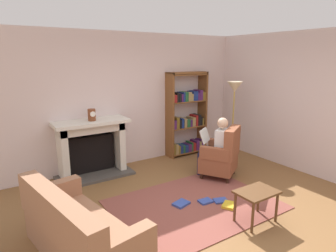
{
  "coord_description": "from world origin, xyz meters",
  "views": [
    {
      "loc": [
        -2.53,
        -2.87,
        2.2
      ],
      "look_at": [
        0.1,
        1.2,
        1.05
      ],
      "focal_mm": 30.96,
      "sensor_mm": 36.0,
      "label": 1
    }
  ],
  "objects": [
    {
      "name": "area_rug",
      "position": [
        0.0,
        0.3,
        0.01
      ],
      "size": [
        2.4,
        1.8,
        0.01
      ],
      "primitive_type": "cube",
      "color": "brown",
      "rests_on": "ground"
    },
    {
      "name": "bookshelf",
      "position": [
        1.35,
        2.33,
        0.9
      ],
      "size": [
        0.96,
        0.32,
        1.89
      ],
      "color": "brown",
      "rests_on": "ground"
    },
    {
      "name": "ground",
      "position": [
        0.0,
        0.0,
        0.0
      ],
      "size": [
        14.0,
        14.0,
        0.0
      ],
      "primitive_type": "plane",
      "color": "brown"
    },
    {
      "name": "side_wall_right",
      "position": [
        2.65,
        1.25,
        1.35
      ],
      "size": [
        0.1,
        5.2,
        2.7
      ],
      "primitive_type": "cube",
      "color": "beige",
      "rests_on": "ground"
    },
    {
      "name": "mantel_clock",
      "position": [
        -0.9,
        2.2,
        1.19
      ],
      "size": [
        0.14,
        0.14,
        0.22
      ],
      "color": "brown",
      "rests_on": "fireplace"
    },
    {
      "name": "armchair_reading",
      "position": [
        1.09,
        0.87,
        0.42
      ],
      "size": [
        0.87,
        0.87,
        0.97
      ],
      "rotation": [
        0.0,
        0.0,
        3.7
      ],
      "color": "#331E14",
      "rests_on": "ground"
    },
    {
      "name": "seated_reader",
      "position": [
        1.03,
        0.97,
        0.62
      ],
      "size": [
        0.55,
        0.59,
        1.14
      ],
      "rotation": [
        0.0,
        0.0,
        3.7
      ],
      "color": "white",
      "rests_on": "ground"
    },
    {
      "name": "sofa_floral",
      "position": [
        -1.83,
        0.02,
        0.32
      ],
      "size": [
        1.02,
        1.8,
        0.85
      ],
      "rotation": [
        0.0,
        0.0,
        1.75
      ],
      "color": "#9D6B4D",
      "rests_on": "ground"
    },
    {
      "name": "side_table",
      "position": [
        0.41,
        -0.52,
        0.38
      ],
      "size": [
        0.56,
        0.39,
        0.46
      ],
      "color": "brown",
      "rests_on": "ground"
    },
    {
      "name": "back_wall",
      "position": [
        0.0,
        2.55,
        1.35
      ],
      "size": [
        5.6,
        0.1,
        2.7
      ],
      "primitive_type": "cube",
      "color": "beige",
      "rests_on": "ground"
    },
    {
      "name": "floor_lamp",
      "position": [
        1.94,
        1.47,
        1.45
      ],
      "size": [
        0.32,
        0.32,
        1.71
      ],
      "color": "#B7933F",
      "rests_on": "ground"
    },
    {
      "name": "scattered_books",
      "position": [
        0.17,
        0.19,
        0.03
      ],
      "size": [
        0.86,
        0.68,
        0.04
      ],
      "color": "gold",
      "rests_on": "area_rug"
    },
    {
      "name": "fireplace",
      "position": [
        -0.91,
        2.3,
        0.57
      ],
      "size": [
        1.39,
        0.64,
        1.08
      ],
      "color": "#4C4742",
      "rests_on": "ground"
    }
  ]
}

